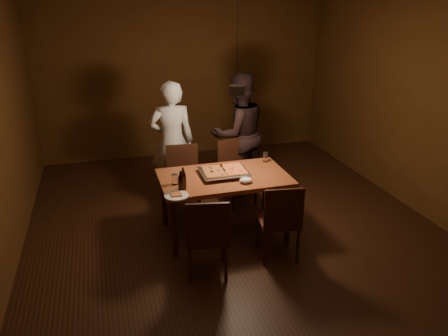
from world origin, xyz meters
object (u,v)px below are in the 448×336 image
object	(u,v)px
diner_white	(172,141)
chair_far_right	(235,166)
plate_slice	(176,196)
chair_near_right	(281,216)
chair_far_left	(183,173)
pizza_tray	(224,173)
chair_near_left	(207,231)
diner_dark	(239,134)
pendant_lamp	(237,89)
beer_bottle_b	(183,178)
dining_table	(224,182)
beer_bottle_a	(181,181)

from	to	relation	value
diner_white	chair_far_right	bearing A→B (deg)	157.67
plate_slice	diner_white	xyz separation A→B (m)	(0.23, 1.60, 0.08)
chair_near_right	plate_slice	world-z (taller)	chair_near_right
chair_far_right	chair_near_right	world-z (taller)	same
chair_far_left	chair_near_right	size ratio (longest dim) A/B	1.00
chair_far_left	plate_slice	distance (m)	1.20
pizza_tray	chair_near_left	bearing A→B (deg)	-112.85
chair_far_right	pizza_tray	xyz separation A→B (m)	(-0.38, -0.77, 0.24)
chair_near_left	diner_dark	xyz separation A→B (m)	(0.97, 1.99, 0.34)
diner_dark	pendant_lamp	bearing A→B (deg)	59.31
chair_far_right	beer_bottle_b	world-z (taller)	beer_bottle_b
pizza_tray	diner_dark	world-z (taller)	diner_dark
dining_table	diner_white	distance (m)	1.27
chair_near_left	pendant_lamp	distance (m)	1.60
dining_table	diner_dark	bearing A→B (deg)	64.50
plate_slice	diner_dark	xyz separation A→B (m)	(1.19, 1.56, 0.12)
chair_far_right	pizza_tray	world-z (taller)	chair_far_right
chair_near_left	plate_slice	bearing A→B (deg)	128.26
beer_bottle_b	diner_dark	world-z (taller)	diner_dark
chair_far_left	pendant_lamp	world-z (taller)	pendant_lamp
diner_white	plate_slice	bearing A→B (deg)	86.13
chair_near_right	diner_dark	bearing A→B (deg)	93.70
chair_near_right	diner_dark	world-z (taller)	diner_dark
dining_table	chair_far_left	bearing A→B (deg)	114.95
beer_bottle_a	beer_bottle_b	distance (m)	0.05
beer_bottle_a	diner_white	xyz separation A→B (m)	(0.16, 1.47, -0.03)
chair_far_left	diner_dark	world-z (taller)	diner_dark
chair_far_right	diner_dark	bearing A→B (deg)	-129.62
chair_far_right	pendant_lamp	bearing A→B (deg)	59.25
plate_slice	diner_white	size ratio (longest dim) A/B	0.15
dining_table	chair_far_left	xyz separation A→B (m)	(-0.35, 0.75, -0.14)
dining_table	chair_far_right	xyz separation A→B (m)	(0.38, 0.80, -0.14)
pendant_lamp	dining_table	bearing A→B (deg)	-170.70
chair_near_left	beer_bottle_b	bearing A→B (deg)	111.65
chair_far_right	pendant_lamp	distance (m)	1.47
chair_far_left	chair_far_right	xyz separation A→B (m)	(0.73, 0.06, 0.00)
chair_near_right	beer_bottle_b	bearing A→B (deg)	159.79
chair_far_right	chair_near_right	bearing A→B (deg)	76.89
chair_near_right	pendant_lamp	xyz separation A→B (m)	(-0.26, 0.76, 1.22)
dining_table	beer_bottle_b	size ratio (longest dim) A/B	6.02
beer_bottle_b	pizza_tray	bearing A→B (deg)	26.31
chair_near_right	chair_near_left	bearing A→B (deg)	-165.51
beer_bottle_a	pendant_lamp	world-z (taller)	pendant_lamp
beer_bottle_b	plate_slice	bearing A→B (deg)	-122.92
beer_bottle_a	pendant_lamp	size ratio (longest dim) A/B	0.21
beer_bottle_a	beer_bottle_b	xyz separation A→B (m)	(0.03, 0.04, 0.01)
diner_dark	pendant_lamp	size ratio (longest dim) A/B	1.59
chair_far_left	chair_far_right	distance (m)	0.73
pizza_tray	diner_white	size ratio (longest dim) A/B	0.33
dining_table	chair_near_right	distance (m)	0.86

